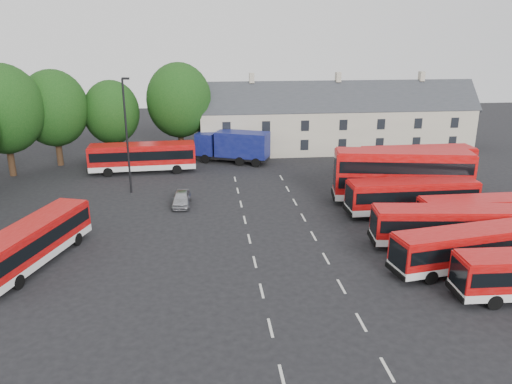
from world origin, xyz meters
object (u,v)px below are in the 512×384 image
Objects in this scene: bus_dd_south at (402,174)px; lamppost at (127,133)px; silver_car at (181,198)px; box_truck at (234,145)px; bus_west at (34,240)px.

lamppost is at bearing 176.38° from bus_dd_south.
lamppost is at bearing 141.96° from silver_car.
bus_dd_south is 3.17× the size of silver_car.
box_truck is 15.41m from lamppost.
box_truck reaches higher than silver_car.
bus_dd_south is 25.75m from lamppost.
box_truck is 0.81× the size of lamppost.
bus_dd_south is 1.12× the size of lamppost.
bus_dd_south is 30.74m from bus_west.
silver_car is (9.44, 10.86, -1.11)m from bus_west.
bus_dd_south is 1.37× the size of box_truck.
bus_dd_south is 1.16× the size of bus_west.
silver_car is at bearing -174.84° from bus_dd_south.
bus_west is at bearing -98.18° from box_truck.
bus_dd_south is at bearing -13.40° from lamppost.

